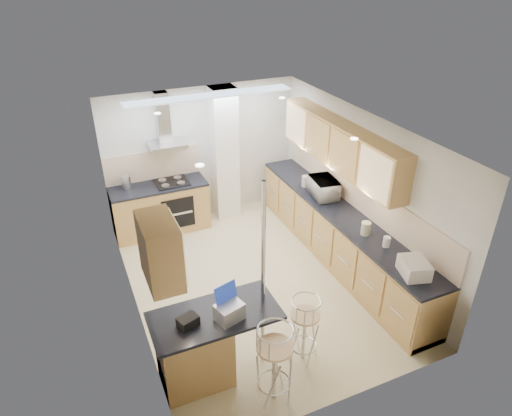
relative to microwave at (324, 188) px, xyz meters
name	(u,v)px	position (x,y,z in m)	size (l,w,h in m)	color
ground	(255,281)	(-1.51, -0.56, -1.08)	(4.80, 4.80, 0.00)	beige
room_shell	(264,180)	(-1.18, -0.19, 0.46)	(3.64, 4.84, 2.51)	silver
right_counter	(339,236)	(-0.01, -0.56, -0.62)	(0.63, 4.40, 0.92)	tan
back_counter	(161,208)	(-2.46, 1.54, -0.62)	(1.70, 0.63, 0.92)	tan
peninsula	(217,344)	(-2.63, -2.01, -0.60)	(1.47, 0.72, 0.94)	tan
microwave	(324,188)	(0.00, 0.00, 0.00)	(0.57, 0.38, 0.31)	silver
laptop	(229,312)	(-2.50, -2.14, -0.04)	(0.30, 0.22, 0.20)	#A3A6AB
bag	(188,321)	(-2.95, -2.06, -0.08)	(0.22, 0.16, 0.12)	black
bar_stool_near	(274,364)	(-2.16, -2.60, -0.55)	(0.43, 0.43, 1.05)	tan
bar_stool_end	(304,330)	(-1.56, -2.21, -0.61)	(0.38, 0.38, 0.94)	tan
jar_a	(305,181)	(-0.10, 0.45, -0.06)	(0.12, 0.12, 0.19)	beige
jar_b	(331,197)	(0.03, -0.18, -0.09)	(0.11, 0.11, 0.13)	beige
jar_c	(366,228)	(-0.06, -1.27, -0.06)	(0.14, 0.14, 0.20)	#BBB995
jar_d	(387,242)	(0.02, -1.65, -0.08)	(0.10, 0.10, 0.15)	silver
bread_bin	(414,268)	(-0.07, -2.31, -0.05)	(0.31, 0.40, 0.21)	beige
kettle	(126,182)	(-2.98, 1.62, -0.04)	(0.16, 0.16, 0.24)	#BBBFC1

